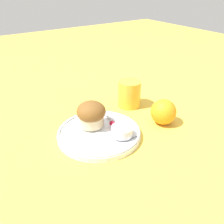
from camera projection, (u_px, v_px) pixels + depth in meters
ground_plane at (96, 137)px, 0.68m from camera, size 3.00×3.00×0.00m
plate at (100, 134)px, 0.68m from camera, size 0.23×0.23×0.02m
muffin at (91, 114)px, 0.68m from camera, size 0.08×0.08×0.07m
cream_ramekin at (122, 130)px, 0.65m from camera, size 0.06×0.06×0.02m
berry_pair at (113, 124)px, 0.69m from camera, size 0.03×0.01×0.01m
butter_knife at (119, 123)px, 0.71m from camera, size 0.16×0.02×0.00m
orange_fruit at (163, 112)px, 0.73m from camera, size 0.08×0.08×0.08m
juice_glass at (129, 94)px, 0.83m from camera, size 0.08×0.08×0.09m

